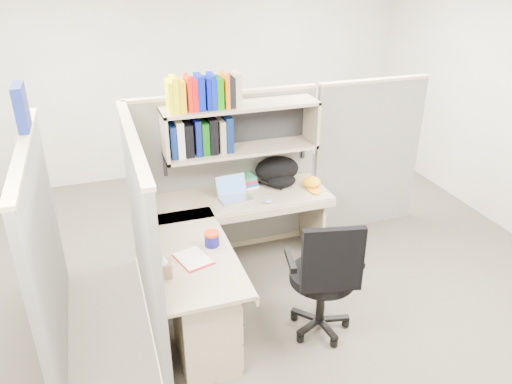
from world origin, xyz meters
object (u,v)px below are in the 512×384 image
object	(u,v)px
snack_canister	(212,239)
task_chair	(323,295)
laptop	(235,189)
backpack	(279,172)
desk	(217,285)

from	to	relation	value
snack_canister	task_chair	size ratio (longest dim) A/B	0.11
laptop	snack_canister	size ratio (longest dim) A/B	2.42
laptop	backpack	world-z (taller)	backpack
task_chair	snack_canister	bearing A→B (deg)	151.23
desk	backpack	bearing A→B (deg)	48.42
backpack	snack_canister	size ratio (longest dim) A/B	3.67
backpack	laptop	bearing A→B (deg)	-178.73
desk	snack_canister	world-z (taller)	snack_canister
desk	backpack	distance (m)	1.40
laptop	snack_canister	distance (m)	0.80
laptop	snack_canister	xyz separation A→B (m)	(-0.39, -0.70, -0.04)
desk	backpack	size ratio (longest dim) A/B	4.03
task_chair	backpack	bearing A→B (deg)	84.52
backpack	snack_canister	xyz separation A→B (m)	(-0.89, -0.88, -0.07)
desk	laptop	world-z (taller)	laptop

